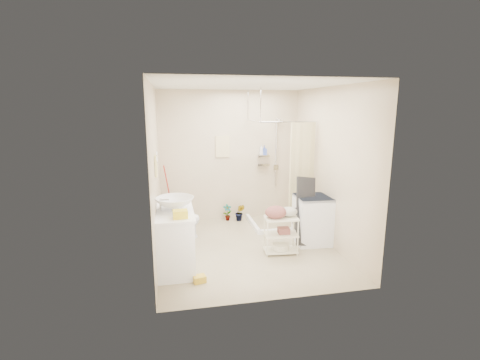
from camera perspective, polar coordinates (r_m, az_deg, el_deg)
The scene contains 23 objects.
floor at distance 5.83m, azimuth 1.13°, elevation -11.06°, with size 3.20×3.20×0.00m, color tan.
ceiling at distance 5.37m, azimuth 1.24°, elevation 15.36°, with size 2.80×3.20×0.04m, color silver.
wall_back at distance 7.01m, azimuth -1.66°, elevation 3.93°, with size 2.80×0.04×2.60m, color beige.
wall_front at distance 3.95m, azimuth 6.22°, elevation -2.55°, with size 2.80×0.04×2.60m, color beige.
wall_left at distance 5.33m, azimuth -13.67°, elevation 1.02°, with size 0.04×3.20×2.60m, color beige.
wall_right at distance 5.91m, azimuth 14.55°, elevation 2.03°, with size 0.04×3.20×2.60m, color beige.
vanity at distance 5.07m, azimuth -10.64°, elevation -9.70°, with size 0.54×0.97×0.86m, color white.
sink at distance 4.97m, azimuth -10.63°, elevation -3.82°, with size 0.53×0.53×0.18m, color silver.
counter_basket at distance 4.62m, azimuth -9.77°, elevation -5.54°, with size 0.19×0.15×0.11m, color yellow.
floor_basket at distance 4.81m, azimuth -6.68°, elevation -15.64°, with size 0.23×0.18×0.13m, color gold.
toilet at distance 6.25m, azimuth -9.68°, elevation -6.39°, with size 0.37×0.65×0.66m, color white.
mop at distance 6.94m, azimuth -11.87°, elevation -2.36°, with size 0.11×0.11×1.18m, color #AA231C, non-canonical shape.
potted_plant_a at distance 7.09m, azimuth -2.09°, elevation -5.34°, with size 0.18×0.12×0.34m, color brown.
potted_plant_b at distance 7.07m, azimuth -0.02°, elevation -5.35°, with size 0.19×0.15×0.35m, color brown.
hanging_towel at distance 6.94m, azimuth -2.87°, elevation 5.51°, with size 0.28×0.03×0.42m, color beige.
towel_ring at distance 5.11m, azimuth -13.62°, elevation 2.48°, with size 0.04×0.22×0.34m, color #FCEF98, non-canonical shape.
tp_holder at distance 5.52m, azimuth -12.93°, elevation -4.79°, with size 0.08×0.12×0.14m, color white, non-canonical shape.
shower at distance 6.72m, azimuth 6.32°, elevation 1.35°, with size 1.10×1.10×2.10m, color white, non-canonical shape.
shampoo_bottle_a at distance 7.03m, azimuth 3.55°, elevation 4.98°, with size 0.08×0.08×0.21m, color silver.
shampoo_bottle_b at distance 7.06m, azimuth 4.02°, elevation 4.91°, with size 0.08×0.09×0.19m, color #384FAD.
washing_machine at distance 6.04m, azimuth 11.78°, elevation -6.38°, with size 0.55×0.57×0.81m, color white.
laundry_rack at distance 5.56m, azimuth 6.73°, elevation -8.41°, with size 0.51×0.30×0.71m, color #EAE6C8, non-canonical shape.
ironing_board at distance 5.86m, azimuth 10.74°, elevation -5.03°, with size 0.33×0.10×1.18m, color black, non-canonical shape.
Camera 1 is at (-1.16, -5.24, 2.29)m, focal length 26.00 mm.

